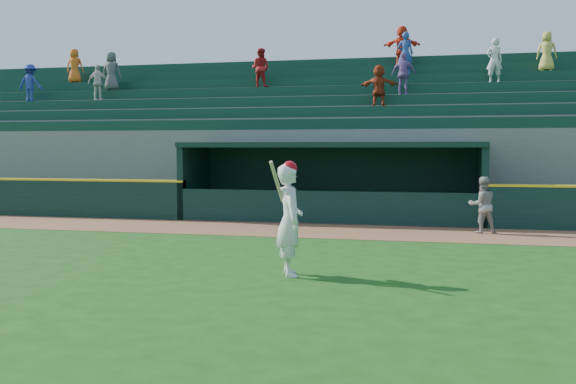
% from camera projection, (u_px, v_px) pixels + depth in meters
% --- Properties ---
extents(ground, '(120.00, 120.00, 0.00)m').
position_uv_depth(ground, '(270.00, 261.00, 12.95)').
color(ground, '#184711').
rests_on(ground, ground).
extents(warning_track, '(40.00, 3.00, 0.01)m').
position_uv_depth(warning_track, '(315.00, 231.00, 17.71)').
color(warning_track, brown).
rests_on(warning_track, ground).
extents(dugout_player_front, '(0.87, 0.76, 1.52)m').
position_uv_depth(dugout_player_front, '(482.00, 205.00, 17.16)').
color(dugout_player_front, gray).
rests_on(dugout_player_front, ground).
extents(dugout_player_inside, '(1.08, 0.72, 1.56)m').
position_uv_depth(dugout_player_inside, '(289.00, 195.00, 20.51)').
color(dugout_player_inside, '#9E9E99').
rests_on(dugout_player_inside, ground).
extents(dugout, '(9.40, 2.80, 2.46)m').
position_uv_depth(dugout, '(333.00, 177.00, 20.64)').
color(dugout, slate).
rests_on(dugout, ground).
extents(stands, '(34.50, 6.25, 7.42)m').
position_uv_depth(stands, '(351.00, 145.00, 25.00)').
color(stands, slate).
rests_on(stands, ground).
extents(batter_at_plate, '(0.72, 0.91, 2.08)m').
position_uv_depth(batter_at_plate, '(290.00, 219.00, 11.48)').
color(batter_at_plate, silver).
rests_on(batter_at_plate, ground).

